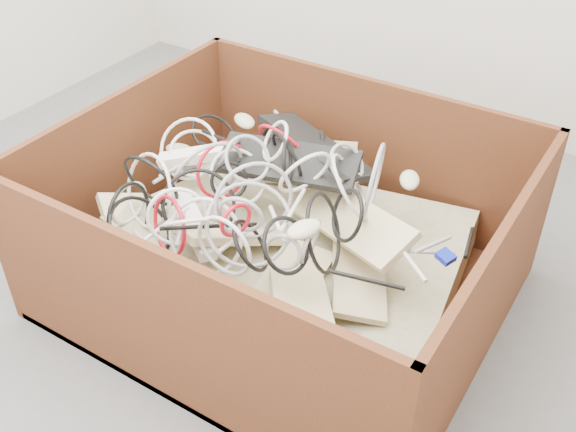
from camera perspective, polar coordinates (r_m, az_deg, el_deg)
The scene contains 8 objects.
ground at distance 2.34m, azimuth -6.92°, elevation -5.48°, with size 3.00×3.00×0.00m, color #5A5A5D.
cardboard_box at distance 2.20m, azimuth -0.71°, elevation -3.52°, with size 1.32×1.10×0.57m.
keyboard_pile at distance 2.12m, azimuth -0.55°, elevation -0.59°, with size 1.02×0.92×0.35m.
mice_scatter at distance 2.14m, azimuth -3.02°, elevation 2.94°, with size 0.88×0.80×0.18m.
power_strip_left at distance 2.29m, azimuth -7.51°, elevation 5.05°, with size 0.27×0.05×0.04m, color white.
power_strip_right at distance 2.06m, azimuth -7.83°, elevation -0.70°, with size 0.27×0.05×0.04m, color white.
vga_plug at distance 1.90m, azimuth 12.99°, elevation -3.32°, with size 0.04×0.04×0.02m, color #0B1CA9.
cable_tangle at distance 2.04m, azimuth -4.28°, elevation 1.88°, with size 1.12×0.90×0.42m.
Camera 1 is at (1.16, -1.30, 1.56)m, focal length 42.73 mm.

